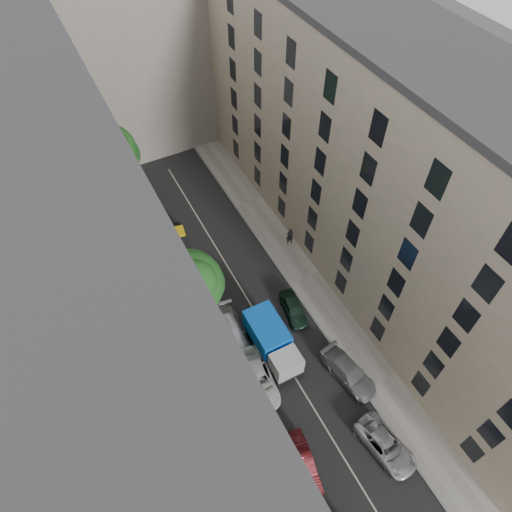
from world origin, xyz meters
TOP-DOWN VIEW (x-y plane):
  - ground at (0.00, 0.00)m, footprint 120.00×120.00m
  - road_surface at (0.00, 0.00)m, footprint 8.00×44.00m
  - sidewalk_left at (-5.50, 0.00)m, footprint 3.00×44.00m
  - sidewalk_right at (5.50, 0.00)m, footprint 3.00×44.00m
  - building_left at (-11.00, 0.00)m, footprint 8.00×44.00m
  - building_right at (11.00, 0.00)m, footprint 8.00×44.00m
  - building_endcap at (0.00, 28.00)m, footprint 18.00×12.00m
  - tarp_truck at (-0.49, -4.87)m, footprint 2.39×5.84m
  - car_left_1 at (-2.93, -13.40)m, footprint 2.21×4.57m
  - car_left_2 at (-2.80, -6.75)m, footprint 3.30×5.66m
  - car_left_3 at (-2.80, -2.20)m, footprint 2.76×5.39m
  - car_left_4 at (-3.45, 5.40)m, footprint 2.34×4.36m
  - car_left_5 at (-3.05, 9.00)m, footprint 2.05×4.27m
  - car_right_0 at (2.80, -15.00)m, footprint 2.78×4.93m
  - car_right_1 at (3.60, -9.45)m, footprint 2.78×5.12m
  - car_right_2 at (2.80, -2.60)m, footprint 2.16×4.02m
  - tree_near at (-6.09, -14.13)m, footprint 5.06×4.76m
  - tree_mid at (-4.84, -0.32)m, footprint 5.39×5.13m
  - tree_far at (-5.72, 17.11)m, footprint 5.37×5.11m
  - lamp_post at (-4.52, -3.94)m, footprint 0.36×0.36m
  - pedestrian at (6.40, 4.28)m, footprint 0.75×0.57m

SIDE VIEW (x-z plane):
  - ground at x=0.00m, z-range 0.00..0.00m
  - road_surface at x=0.00m, z-range 0.00..0.02m
  - sidewalk_left at x=-5.50m, z-range 0.00..0.15m
  - sidewalk_right at x=5.50m, z-range 0.00..0.15m
  - car_right_0 at x=2.80m, z-range 0.00..1.30m
  - car_right_2 at x=2.80m, z-range 0.00..1.30m
  - car_left_5 at x=-3.05m, z-range 0.00..1.35m
  - car_right_1 at x=3.60m, z-range 0.00..1.41m
  - car_left_4 at x=-3.45m, z-range 0.00..1.41m
  - car_left_1 at x=-2.93m, z-range 0.00..1.44m
  - car_left_2 at x=-2.80m, z-range 0.00..1.48m
  - car_left_3 at x=-2.80m, z-range 0.00..1.50m
  - pedestrian at x=6.40m, z-range 0.15..2.01m
  - tarp_truck at x=-0.49m, z-range 0.14..2.84m
  - lamp_post at x=-4.52m, z-range 0.87..6.51m
  - tree_near at x=-6.09m, z-range 1.33..8.92m
  - tree_mid at x=-4.84m, z-range 1.60..10.30m
  - tree_far at x=-5.72m, z-range 1.65..10.53m
  - building_endcap at x=0.00m, z-range 0.00..18.00m
  - building_left at x=-11.00m, z-range 0.00..20.00m
  - building_right at x=11.00m, z-range 0.00..20.00m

